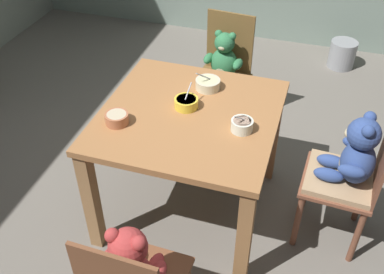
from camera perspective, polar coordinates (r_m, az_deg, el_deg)
The scene contains 10 objects.
ground_plane at distance 2.98m, azimuth -0.29°, elevation -8.92°, with size 5.20×5.20×0.04m.
dining_table at distance 2.55m, azimuth -0.34°, elevation 0.71°, with size 0.97×0.98×0.75m.
teddy_chair_near_right at distance 2.56m, azimuth 19.63°, elevation -3.29°, with size 0.41×0.41×0.90m.
teddy_chair_near_front at distance 2.01m, azimuth -7.58°, elevation -16.71°, with size 0.41×0.39×0.83m.
teddy_chair_far_center at distance 3.33m, azimuth 4.00°, elevation 9.04°, with size 0.42×0.41×0.89m.
porridge_bowl_yellow_center at distance 2.50m, azimuth -0.73°, elevation 4.38°, with size 0.13×0.14×0.12m.
porridge_bowl_terracotta_near_left at distance 2.41m, azimuth -9.50°, elevation 2.36°, with size 0.13×0.13×0.06m.
porridge_bowl_cream_far_center at distance 2.66m, azimuth 2.02°, elevation 6.75°, with size 0.15×0.15×0.13m.
porridge_bowl_white_near_right at distance 2.34m, azimuth 6.35°, elevation 1.52°, with size 0.12×0.12×0.12m.
metal_pail at distance 4.56m, azimuth 18.50°, elevation 9.93°, with size 0.25×0.25×0.26m, color #93969B.
Camera 1 is at (0.61, -1.91, 2.19)m, focal length 42.08 mm.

